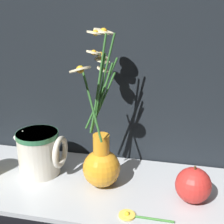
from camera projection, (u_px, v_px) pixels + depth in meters
name	position (u px, v px, depth m)	size (l,w,h in m)	color
ground_plane	(116.00, 191.00, 0.78)	(6.00, 6.00, 0.00)	black
shelf	(116.00, 188.00, 0.78)	(0.85, 0.30, 0.01)	#B2B7BC
vase_with_flowers	(101.00, 156.00, 0.76)	(0.11, 0.18, 0.38)	orange
ceramic_pitcher	(40.00, 151.00, 0.82)	(0.13, 0.11, 0.13)	beige
orange_fruit	(193.00, 185.00, 0.71)	(0.08, 0.08, 0.09)	red
loose_daisy	(133.00, 216.00, 0.66)	(0.12, 0.04, 0.01)	#3D7A33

